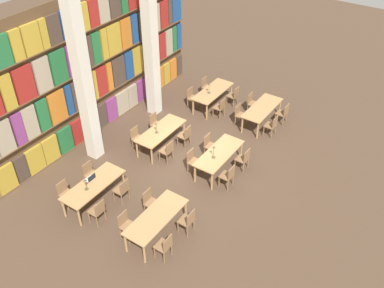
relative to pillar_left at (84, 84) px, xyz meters
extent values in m
plane|color=#4C3828|center=(1.79, -3.02, -3.00)|extent=(40.00, 40.00, 0.00)
cube|color=brown|center=(1.79, 1.10, -0.25)|extent=(10.55, 0.06, 5.50)
cube|color=brown|center=(1.79, 1.10, -2.98)|extent=(10.55, 0.35, 0.03)
cube|color=#B7932D|center=(-3.05, 1.07, -2.47)|extent=(0.67, 0.20, 0.99)
cube|color=#47382D|center=(-2.45, 1.07, -2.47)|extent=(0.44, 0.20, 0.99)
cube|color=#B7932D|center=(-1.85, 1.07, -2.47)|extent=(0.67, 0.20, 0.99)
cube|color=#B7932D|center=(-1.16, 1.07, -2.47)|extent=(0.64, 0.20, 0.99)
cube|color=#236B38|center=(-0.45, 1.07, -2.47)|extent=(0.61, 0.20, 0.99)
cube|color=maroon|center=(0.18, 1.07, -2.47)|extent=(0.56, 0.20, 0.99)
cube|color=#84387A|center=(0.78, 1.07, -2.47)|extent=(0.51, 0.20, 0.99)
cube|color=#47382D|center=(1.38, 1.07, -2.47)|extent=(0.66, 0.20, 0.99)
cube|color=#84387A|center=(2.05, 1.07, -2.47)|extent=(0.56, 0.20, 0.99)
cube|color=tan|center=(2.71, 1.07, -2.47)|extent=(0.69, 0.20, 0.99)
cube|color=tan|center=(3.36, 1.07, -2.47)|extent=(0.55, 0.20, 0.99)
cube|color=#84387A|center=(3.84, 1.07, -2.47)|extent=(0.31, 0.20, 0.99)
cube|color=#84387A|center=(4.28, 1.07, -2.47)|extent=(0.46, 0.20, 0.99)
cube|color=#84387A|center=(4.87, 1.07, -2.47)|extent=(0.60, 0.20, 0.99)
cube|color=orange|center=(5.39, 1.07, -2.47)|extent=(0.29, 0.20, 0.99)
cube|color=#B7932D|center=(5.81, 1.07, -2.47)|extent=(0.41, 0.20, 0.99)
cube|color=orange|center=(6.32, 1.07, -2.47)|extent=(0.48, 0.20, 0.99)
cube|color=#47382D|center=(6.81, 1.07, -2.47)|extent=(0.40, 0.20, 0.99)
cube|color=brown|center=(1.79, 1.10, -1.61)|extent=(10.55, 0.35, 0.03)
cube|color=tan|center=(-2.68, 1.07, -1.01)|extent=(0.60, 0.20, 1.17)
cube|color=#84387A|center=(-2.12, 1.07, -1.01)|extent=(0.36, 0.20, 1.17)
cube|color=tan|center=(-1.66, 1.07, -1.01)|extent=(0.52, 0.20, 1.17)
cube|color=#236B38|center=(-1.11, 1.07, -1.01)|extent=(0.42, 0.20, 1.17)
cube|color=orange|center=(-0.48, 1.07, -1.01)|extent=(0.70, 0.20, 1.17)
cube|color=navy|center=(0.07, 1.07, -1.01)|extent=(0.26, 0.20, 1.17)
cube|color=#47382D|center=(0.57, 1.07, -1.01)|extent=(0.68, 0.20, 1.17)
cube|color=#B7932D|center=(1.20, 1.07, -1.01)|extent=(0.52, 0.20, 1.17)
cube|color=maroon|center=(1.73, 1.07, -1.01)|extent=(0.50, 0.20, 1.17)
cube|color=orange|center=(2.17, 1.07, -1.01)|extent=(0.25, 0.20, 1.17)
cube|color=#47382D|center=(2.70, 1.07, -1.01)|extent=(0.68, 0.20, 1.17)
cube|color=navy|center=(3.33, 1.07, -1.01)|extent=(0.44, 0.20, 1.17)
cube|color=#B7932D|center=(3.88, 1.07, -1.01)|extent=(0.59, 0.20, 1.17)
cube|color=#47382D|center=(4.43, 1.07, -1.01)|extent=(0.47, 0.20, 1.17)
cube|color=maroon|center=(5.00, 1.07, -1.01)|extent=(0.62, 0.20, 1.17)
cube|color=maroon|center=(5.56, 1.07, -1.01)|extent=(0.44, 0.20, 1.17)
cube|color=tan|center=(6.07, 1.07, -1.01)|extent=(0.46, 0.20, 1.17)
cube|color=#236B38|center=(6.49, 1.07, -1.01)|extent=(0.28, 0.20, 1.17)
cube|color=navy|center=(6.86, 1.07, -1.01)|extent=(0.31, 0.20, 1.17)
cube|color=brown|center=(1.79, 1.10, -0.23)|extent=(10.55, 0.35, 0.03)
cube|color=#B7932D|center=(-2.12, 1.07, 0.37)|extent=(0.40, 0.20, 1.18)
cube|color=maroon|center=(-1.49, 1.07, 0.37)|extent=(0.70, 0.20, 1.18)
cube|color=tan|center=(-0.77, 1.07, 0.37)|extent=(0.60, 0.20, 1.18)
cube|color=#236B38|center=(-0.08, 1.07, 0.37)|extent=(0.63, 0.20, 1.18)
cube|color=#84387A|center=(0.50, 1.07, 0.37)|extent=(0.37, 0.20, 1.18)
cube|color=navy|center=(0.94, 1.07, 0.37)|extent=(0.37, 0.20, 1.18)
cube|color=#47382D|center=(1.34, 1.07, 0.37)|extent=(0.27, 0.20, 1.18)
cube|color=#236B38|center=(1.70, 1.07, 0.37)|extent=(0.39, 0.20, 1.18)
cube|color=#B7932D|center=(2.12, 1.07, 0.37)|extent=(0.28, 0.20, 1.18)
cube|color=#B7932D|center=(2.64, 1.07, 0.37)|extent=(0.70, 0.20, 1.18)
cube|color=orange|center=(3.34, 1.07, 0.37)|extent=(0.55, 0.20, 1.18)
cube|color=navy|center=(3.84, 1.07, 0.37)|extent=(0.35, 0.20, 1.18)
cube|color=#47382D|center=(4.27, 1.07, 0.37)|extent=(0.35, 0.20, 1.18)
cube|color=#47382D|center=(4.74, 1.07, 0.37)|extent=(0.53, 0.20, 1.18)
cube|color=tan|center=(5.25, 1.07, 0.37)|extent=(0.41, 0.20, 1.18)
cube|color=maroon|center=(5.78, 1.07, 0.37)|extent=(0.51, 0.20, 1.18)
cube|color=#47382D|center=(6.21, 1.07, 0.37)|extent=(0.25, 0.20, 1.18)
cube|color=navy|center=(6.70, 1.07, 0.37)|extent=(0.61, 0.20, 1.18)
cube|color=brown|center=(1.79, 1.10, 1.14)|extent=(10.55, 0.35, 0.03)
cube|color=#236B38|center=(-1.92, 1.07, 1.64)|extent=(0.55, 0.20, 0.97)
cube|color=#B7932D|center=(-1.41, 1.07, 1.64)|extent=(0.37, 0.20, 0.97)
cube|color=#B7932D|center=(-0.86, 1.07, 1.64)|extent=(0.62, 0.20, 0.97)
cube|color=#B7932D|center=(-0.38, 1.07, 1.64)|extent=(0.26, 0.20, 0.97)
cube|color=#47382D|center=(0.03, 1.07, 1.64)|extent=(0.51, 0.20, 0.97)
cube|color=navy|center=(0.55, 1.07, 1.64)|extent=(0.39, 0.20, 0.97)
cube|color=navy|center=(0.95, 1.07, 1.64)|extent=(0.33, 0.20, 0.97)
cube|color=#B7932D|center=(1.36, 1.07, 1.64)|extent=(0.37, 0.20, 0.97)
cube|color=maroon|center=(1.81, 1.07, 1.64)|extent=(0.44, 0.20, 0.97)
cube|color=tan|center=(2.31, 1.07, 1.64)|extent=(0.51, 0.20, 0.97)
cube|color=#47382D|center=(2.89, 1.07, 1.64)|extent=(0.54, 0.20, 0.97)
cube|color=#236B38|center=(3.40, 1.07, 1.64)|extent=(0.33, 0.20, 0.97)
cube|color=silver|center=(0.00, 0.00, 0.00)|extent=(0.45, 0.45, 6.00)
cube|color=silver|center=(3.58, 0.00, 0.00)|extent=(0.45, 0.45, 6.00)
cube|color=tan|center=(-1.77, -4.28, -2.25)|extent=(2.19, 0.84, 0.04)
cylinder|color=tan|center=(-2.78, -4.62, -2.63)|extent=(0.07, 0.07, 0.73)
cylinder|color=tan|center=(-0.75, -4.62, -2.63)|extent=(0.07, 0.07, 0.73)
cylinder|color=tan|center=(-2.78, -3.94, -2.63)|extent=(0.07, 0.07, 0.73)
cylinder|color=tan|center=(-0.75, -3.94, -2.63)|extent=(0.07, 0.07, 0.73)
cylinder|color=olive|center=(-2.50, -4.75, -2.79)|extent=(0.04, 0.04, 0.43)
cylinder|color=olive|center=(-2.14, -4.75, -2.79)|extent=(0.04, 0.04, 0.43)
cylinder|color=olive|center=(-2.50, -5.09, -2.79)|extent=(0.04, 0.04, 0.43)
cylinder|color=olive|center=(-2.14, -5.09, -2.79)|extent=(0.04, 0.04, 0.43)
cube|color=olive|center=(-2.32, -4.92, -2.55)|extent=(0.42, 0.40, 0.04)
cube|color=olive|center=(-2.32, -5.10, -2.32)|extent=(0.40, 0.03, 0.42)
cylinder|color=olive|center=(-2.14, -3.81, -2.79)|extent=(0.04, 0.04, 0.43)
cylinder|color=olive|center=(-2.50, -3.81, -2.79)|extent=(0.04, 0.04, 0.43)
cylinder|color=olive|center=(-2.14, -3.47, -2.79)|extent=(0.04, 0.04, 0.43)
cylinder|color=olive|center=(-2.50, -3.47, -2.79)|extent=(0.04, 0.04, 0.43)
cube|color=olive|center=(-2.32, -3.64, -2.55)|extent=(0.42, 0.40, 0.04)
cube|color=olive|center=(-2.32, -3.45, -2.32)|extent=(0.40, 0.03, 0.42)
cylinder|color=olive|center=(-1.35, -4.75, -2.79)|extent=(0.04, 0.04, 0.43)
cylinder|color=olive|center=(-0.99, -4.75, -2.79)|extent=(0.04, 0.04, 0.43)
cylinder|color=olive|center=(-1.35, -5.09, -2.79)|extent=(0.04, 0.04, 0.43)
cylinder|color=olive|center=(-0.99, -5.09, -2.79)|extent=(0.04, 0.04, 0.43)
cube|color=olive|center=(-1.17, -4.92, -2.55)|extent=(0.42, 0.40, 0.04)
cube|color=olive|center=(-1.17, -5.10, -2.32)|extent=(0.40, 0.03, 0.42)
cylinder|color=olive|center=(-0.99, -3.81, -2.79)|extent=(0.04, 0.04, 0.43)
cylinder|color=olive|center=(-1.35, -3.81, -2.79)|extent=(0.04, 0.04, 0.43)
cylinder|color=olive|center=(-0.99, -3.47, -2.79)|extent=(0.04, 0.04, 0.43)
cylinder|color=olive|center=(-1.35, -3.47, -2.79)|extent=(0.04, 0.04, 0.43)
cube|color=olive|center=(-1.17, -3.64, -2.55)|extent=(0.42, 0.40, 0.04)
cube|color=olive|center=(-1.17, -3.45, -2.32)|extent=(0.40, 0.03, 0.42)
cube|color=tan|center=(1.83, -4.26, -2.25)|extent=(2.19, 0.84, 0.04)
cylinder|color=tan|center=(0.81, -4.60, -2.63)|extent=(0.07, 0.07, 0.73)
cylinder|color=tan|center=(2.84, -4.60, -2.63)|extent=(0.07, 0.07, 0.73)
cylinder|color=tan|center=(0.81, -3.92, -2.63)|extent=(0.07, 0.07, 0.73)
cylinder|color=tan|center=(2.84, -3.92, -2.63)|extent=(0.07, 0.07, 0.73)
cylinder|color=olive|center=(1.07, -4.73, -2.79)|extent=(0.04, 0.04, 0.43)
cylinder|color=olive|center=(1.43, -4.73, -2.79)|extent=(0.04, 0.04, 0.43)
cylinder|color=olive|center=(1.07, -5.07, -2.79)|extent=(0.04, 0.04, 0.43)
cylinder|color=olive|center=(1.43, -5.07, -2.79)|extent=(0.04, 0.04, 0.43)
cube|color=olive|center=(1.25, -4.90, -2.55)|extent=(0.42, 0.40, 0.04)
cube|color=olive|center=(1.25, -5.08, -2.32)|extent=(0.40, 0.03, 0.42)
cylinder|color=olive|center=(1.43, -3.79, -2.79)|extent=(0.04, 0.04, 0.43)
cylinder|color=olive|center=(1.07, -3.79, -2.79)|extent=(0.04, 0.04, 0.43)
cylinder|color=olive|center=(1.43, -3.45, -2.79)|extent=(0.04, 0.04, 0.43)
cylinder|color=olive|center=(1.07, -3.45, -2.79)|extent=(0.04, 0.04, 0.43)
cube|color=olive|center=(1.25, -3.62, -2.55)|extent=(0.42, 0.40, 0.04)
cube|color=olive|center=(1.25, -3.43, -2.32)|extent=(0.40, 0.03, 0.42)
cylinder|color=olive|center=(2.16, -4.73, -2.79)|extent=(0.04, 0.04, 0.43)
cylinder|color=olive|center=(2.52, -4.73, -2.79)|extent=(0.04, 0.04, 0.43)
cylinder|color=olive|center=(2.16, -5.07, -2.79)|extent=(0.04, 0.04, 0.43)
cylinder|color=olive|center=(2.52, -5.07, -2.79)|extent=(0.04, 0.04, 0.43)
cube|color=olive|center=(2.34, -4.90, -2.55)|extent=(0.42, 0.40, 0.04)
cube|color=olive|center=(2.34, -5.08, -2.32)|extent=(0.40, 0.03, 0.42)
cylinder|color=olive|center=(2.52, -3.79, -2.79)|extent=(0.04, 0.04, 0.43)
cylinder|color=olive|center=(2.16, -3.79, -2.79)|extent=(0.04, 0.04, 0.43)
cylinder|color=olive|center=(2.52, -3.45, -2.79)|extent=(0.04, 0.04, 0.43)
cylinder|color=olive|center=(2.16, -3.45, -2.79)|extent=(0.04, 0.04, 0.43)
cube|color=olive|center=(2.34, -3.62, -2.55)|extent=(0.42, 0.40, 0.04)
cube|color=olive|center=(2.34, -3.43, -2.32)|extent=(0.40, 0.03, 0.42)
cylinder|color=brown|center=(1.49, -4.23, -2.22)|extent=(0.14, 0.14, 0.01)
cylinder|color=brown|center=(1.49, -4.23, -2.01)|extent=(0.02, 0.02, 0.41)
cone|color=brown|center=(1.49, -4.23, -1.77)|extent=(0.11, 0.11, 0.07)
cube|color=tan|center=(5.31, -4.18, -2.25)|extent=(2.19, 0.84, 0.04)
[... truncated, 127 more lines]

